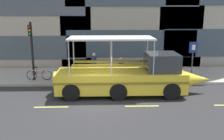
# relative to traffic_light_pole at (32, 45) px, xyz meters

# --- Properties ---
(ground_plane) EXTENTS (120.00, 120.00, 0.00)m
(ground_plane) POSITION_rel_traffic_light_pole_xyz_m (4.57, -4.01, -2.63)
(ground_plane) COLOR #2B2B2D
(sidewalk) EXTENTS (32.00, 4.80, 0.18)m
(sidewalk) POSITION_rel_traffic_light_pole_xyz_m (4.57, 1.59, -2.54)
(sidewalk) COLOR #A8A59E
(sidewalk) RESTS_ON ground_plane
(curb_edge) EXTENTS (32.00, 0.18, 0.18)m
(curb_edge) POSITION_rel_traffic_light_pole_xyz_m (4.57, -0.90, -2.54)
(curb_edge) COLOR #B2ADA3
(curb_edge) RESTS_ON ground_plane
(lane_centreline) EXTENTS (25.80, 0.12, 0.01)m
(lane_centreline) POSITION_rel_traffic_light_pole_xyz_m (4.57, -4.80, -2.63)
(lane_centreline) COLOR #DBD64C
(lane_centreline) RESTS_ON ground_plane
(curb_guardrail) EXTENTS (11.49, 0.09, 0.86)m
(curb_guardrail) POSITION_rel_traffic_light_pole_xyz_m (5.70, -0.56, -1.88)
(curb_guardrail) COLOR #9EA0A8
(curb_guardrail) RESTS_ON sidewalk
(traffic_light_pole) EXTENTS (0.24, 0.46, 4.05)m
(traffic_light_pole) POSITION_rel_traffic_light_pole_xyz_m (0.00, 0.00, 0.00)
(traffic_light_pole) COLOR black
(traffic_light_pole) RESTS_ON sidewalk
(parking_sign) EXTENTS (0.60, 0.12, 2.67)m
(parking_sign) POSITION_rel_traffic_light_pole_xyz_m (11.21, -0.11, -0.64)
(parking_sign) COLOR #4C4F54
(parking_sign) RESTS_ON sidewalk
(leaned_bicycle) EXTENTS (1.74, 0.46, 0.96)m
(leaned_bicycle) POSITION_rel_traffic_light_pole_xyz_m (0.39, -0.02, -2.08)
(leaned_bicycle) COLOR black
(leaned_bicycle) RESTS_ON sidewalk
(duck_tour_boat) EXTENTS (9.43, 2.57, 3.45)m
(duck_tour_boat) POSITION_rel_traffic_light_pole_xyz_m (6.49, -2.72, -1.55)
(duck_tour_boat) COLOR yellow
(duck_tour_boat) RESTS_ON ground_plane
(pedestrian_near_bow) EXTENTS (0.31, 0.36, 1.55)m
(pedestrian_near_bow) POSITION_rel_traffic_light_pole_xyz_m (10.07, 0.69, -1.52)
(pedestrian_near_bow) COLOR #1E2338
(pedestrian_near_bow) RESTS_ON sidewalk
(pedestrian_mid_left) EXTENTS (0.35, 0.31, 1.52)m
(pedestrian_mid_left) POSITION_rel_traffic_light_pole_xyz_m (6.18, 0.41, -1.54)
(pedestrian_mid_left) COLOR #47423D
(pedestrian_mid_left) RESTS_ON sidewalk
(pedestrian_mid_right) EXTENTS (0.39, 0.38, 1.77)m
(pedestrian_mid_right) POSITION_rel_traffic_light_pole_xyz_m (4.22, 0.95, -1.39)
(pedestrian_mid_right) COLOR #1E2338
(pedestrian_mid_right) RESTS_ON sidewalk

